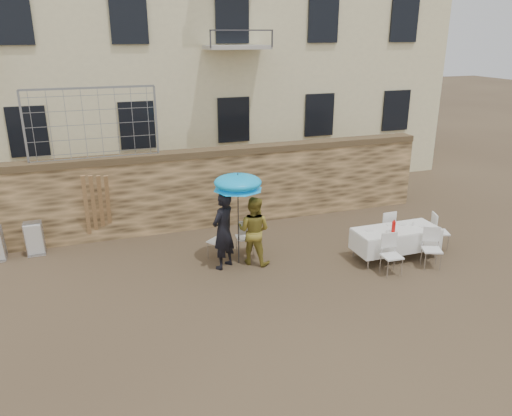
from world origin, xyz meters
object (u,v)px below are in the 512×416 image
object	(u,v)px
couple_chair_left	(218,240)
table_chair_back	(384,227)
couple_chair_right	(245,236)
soda_bottle	(394,227)
man_suit	(223,231)
chair_stack_right	(35,236)
woman_dress	(254,231)
table_chair_side	(440,231)
table_chair_front_right	(432,249)
table_chair_front_left	(392,255)
banquet_table	(396,230)
umbrella	(238,185)

from	to	relation	value
couple_chair_left	table_chair_back	size ratio (longest dim) A/B	1.00
couple_chair_right	soda_bottle	bearing A→B (deg)	159.57
man_suit	chair_stack_right	size ratio (longest dim) A/B	2.03
man_suit	table_chair_back	size ratio (longest dim) A/B	1.94
man_suit	couple_chair_right	xyz separation A→B (m)	(0.70, 0.55, -0.45)
woman_dress	soda_bottle	world-z (taller)	woman_dress
table_chair_side	chair_stack_right	size ratio (longest dim) A/B	1.04
table_chair_side	chair_stack_right	bearing A→B (deg)	91.70
woman_dress	couple_chair_right	size ratio (longest dim) A/B	1.75
soda_bottle	chair_stack_right	xyz separation A→B (m)	(-8.21, 3.34, -0.45)
man_suit	table_chair_front_right	size ratio (longest dim) A/B	1.94
table_chair_front_right	table_chair_front_left	bearing A→B (deg)	-157.58
chair_stack_right	couple_chair_right	bearing A→B (deg)	-19.54
couple_chair_left	soda_bottle	xyz separation A→B (m)	(3.94, -1.58, 0.43)
woman_dress	chair_stack_right	size ratio (longest dim) A/B	1.82
banquet_table	couple_chair_right	bearing A→B (deg)	157.49
table_chair_side	man_suit	bearing A→B (deg)	101.21
soda_bottle	man_suit	bearing A→B (deg)	165.41
man_suit	couple_chair_right	world-z (taller)	man_suit
man_suit	table_chair_side	bearing A→B (deg)	135.07
table_chair_front_right	table_chair_side	bearing A→B (deg)	65.79
man_suit	couple_chair_left	bearing A→B (deg)	-126.96
banquet_table	table_chair_back	bearing A→B (deg)	75.96
couple_chair_right	banquet_table	size ratio (longest dim) A/B	0.46
banquet_table	table_chair_front_right	xyz separation A→B (m)	(0.50, -0.75, -0.25)
banquet_table	umbrella	bearing A→B (deg)	165.38
umbrella	table_chair_side	world-z (taller)	umbrella
table_chair_front_right	table_chair_back	world-z (taller)	same
couple_chair_left	table_chair_front_left	size ratio (longest dim) A/B	1.00
umbrella	soda_bottle	world-z (taller)	umbrella
couple_chair_left	table_chair_side	xyz separation A→B (m)	(5.54, -1.33, 0.00)
soda_bottle	woman_dress	bearing A→B (deg)	162.18
umbrella	table_chair_front_right	bearing A→B (deg)	-22.14
table_chair_side	woman_dress	bearing A→B (deg)	99.98
man_suit	table_chair_front_right	world-z (taller)	man_suit
umbrella	table_chair_back	world-z (taller)	umbrella
banquet_table	table_chair_back	distance (m)	0.86
table_chair_back	chair_stack_right	bearing A→B (deg)	-17.18
couple_chair_left	table_chair_front_right	bearing A→B (deg)	117.96
man_suit	chair_stack_right	world-z (taller)	man_suit
umbrella	soda_bottle	size ratio (longest dim) A/B	8.05
couple_chair_right	umbrella	bearing A→B (deg)	61.81
table_chair_front_left	table_chair_back	bearing A→B (deg)	66.60
table_chair_back	table_chair_front_left	bearing A→B (deg)	61.02
umbrella	table_chair_front_left	distance (m)	3.88
table_chair_front_left	man_suit	bearing A→B (deg)	159.23
soda_bottle	table_chair_front_left	world-z (taller)	soda_bottle
umbrella	couple_chair_right	xyz separation A→B (m)	(0.30, 0.45, -1.50)
man_suit	couple_chair_right	distance (m)	1.00
banquet_table	table_chair_front_right	bearing A→B (deg)	-56.31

